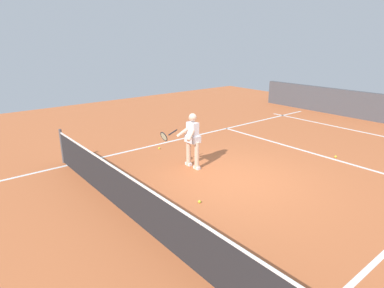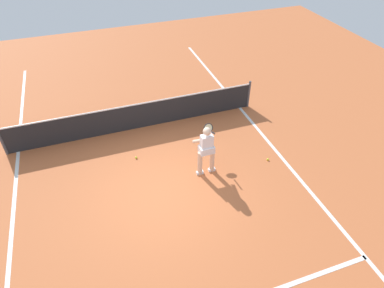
# 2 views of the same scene
# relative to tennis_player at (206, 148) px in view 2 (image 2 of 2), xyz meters

# --- Properties ---
(ground_plane) EXTENTS (25.04, 25.04, 0.00)m
(ground_plane) POSITION_rel_tennis_player_xyz_m (-1.36, -0.31, -0.85)
(ground_plane) COLOR #C66638
(sideline_left_marking) EXTENTS (0.10, 17.26, 0.01)m
(sideline_left_marking) POSITION_rel_tennis_player_xyz_m (-5.07, -0.31, -0.84)
(sideline_left_marking) COLOR white
(sideline_left_marking) RESTS_ON ground
(sideline_right_marking) EXTENTS (0.10, 17.26, 0.01)m
(sideline_right_marking) POSITION_rel_tennis_player_xyz_m (2.35, -0.31, -0.84)
(sideline_right_marking) COLOR white
(sideline_right_marking) RESTS_ON ground
(court_net) EXTENTS (8.09, 0.08, 1.01)m
(court_net) POSITION_rel_tennis_player_xyz_m (-1.36, 2.67, -0.38)
(court_net) COLOR #4C4C51
(court_net) RESTS_ON ground
(tennis_player) EXTENTS (0.77, 0.93, 1.55)m
(tennis_player) POSITION_rel_tennis_player_xyz_m (0.00, 0.00, 0.00)
(tennis_player) COLOR beige
(tennis_player) RESTS_ON ground
(tennis_ball_near) EXTENTS (0.07, 0.07, 0.07)m
(tennis_ball_near) POSITION_rel_tennis_player_xyz_m (-1.75, 1.19, -0.81)
(tennis_ball_near) COLOR #D1E533
(tennis_ball_near) RESTS_ON ground
(tennis_ball_mid) EXTENTS (0.07, 0.07, 0.07)m
(tennis_ball_mid) POSITION_rel_tennis_player_xyz_m (1.90, -0.17, -0.81)
(tennis_ball_mid) COLOR #D1E533
(tennis_ball_mid) RESTS_ON ground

